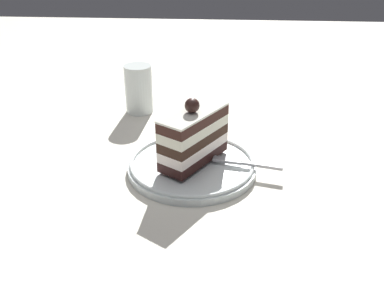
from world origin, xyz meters
TOP-DOWN VIEW (x-y plane):
  - ground_plane at (0.00, 0.00)m, footprint 2.40×2.40m
  - dessert_plate at (-0.03, 0.01)m, footprint 0.21×0.21m
  - cake_slice at (-0.03, 0.01)m, footprint 0.13×0.11m
  - fork at (-0.02, 0.10)m, footprint 0.03×0.11m
  - drink_glass_near at (-0.26, -0.11)m, footprint 0.06×0.06m

SIDE VIEW (x-z plane):
  - ground_plane at x=0.00m, z-range 0.00..0.00m
  - dessert_plate at x=-0.03m, z-range 0.00..0.02m
  - fork at x=-0.02m, z-range 0.02..0.02m
  - drink_glass_near at x=-0.26m, z-range -0.01..0.09m
  - cake_slice at x=-0.03m, z-range 0.01..0.11m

